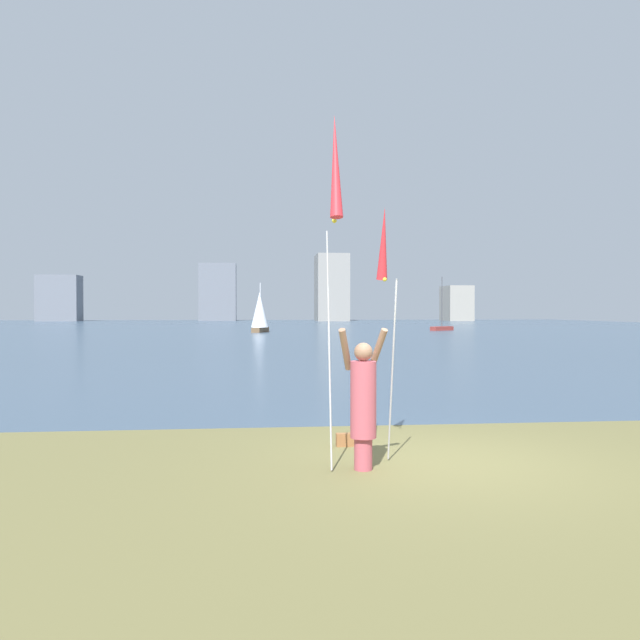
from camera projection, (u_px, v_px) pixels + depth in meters
name	position (u px, v px, depth m)	size (l,w,h in m)	color
ground	(284.00, 332.00, 59.49)	(120.00, 138.00, 0.12)	brown
person	(363.00, 400.00, 8.32)	(0.69, 0.51, 1.88)	#B24C59
kite_flag_left	(335.00, 176.00, 7.78)	(0.16, 1.16, 4.54)	#B2B2B7
kite_flag_right	(384.00, 250.00, 9.10)	(0.16, 1.08, 3.58)	#B2B2B7
bag	(345.00, 440.00, 9.75)	(0.27, 0.13, 0.20)	brown
sailboat_0	(260.00, 312.00, 58.41)	(1.99, 3.28, 4.60)	brown
sailboat_3	(442.00, 327.00, 63.61)	(2.72, 2.21, 5.44)	maroon
skyline_tower_0	(59.00, 298.00, 113.89)	(7.24, 4.55, 8.31)	slate
skyline_tower_1	(218.00, 292.00, 118.02)	(6.84, 3.88, 10.74)	slate
skyline_tower_2	(332.00, 288.00, 115.75)	(5.75, 7.88, 12.18)	gray
skyline_tower_3	(456.00, 303.00, 117.70)	(4.58, 6.84, 6.51)	gray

